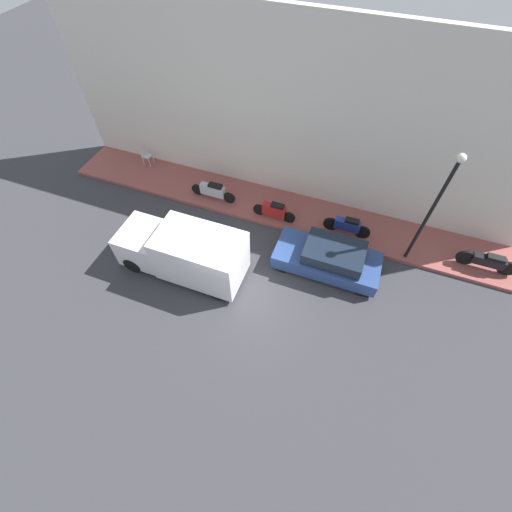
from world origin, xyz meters
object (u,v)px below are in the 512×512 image
(parked_car, at_px, (329,258))
(motorcycle_blue, at_px, (347,226))
(scooter_silver, at_px, (213,191))
(motorcycle_black, at_px, (488,261))
(delivery_van, at_px, (183,252))
(streetlamp, at_px, (436,202))
(motorcycle_red, at_px, (274,211))
(cafe_chair, at_px, (145,154))

(parked_car, relative_size, motorcycle_blue, 2.05)
(scooter_silver, relative_size, motorcycle_blue, 1.09)
(motorcycle_black, relative_size, motorcycle_blue, 1.12)
(delivery_van, distance_m, streetlamp, 8.84)
(parked_car, xyz_separation_m, motorcycle_blue, (1.89, -0.34, 0.01))
(delivery_van, distance_m, motorcycle_red, 4.32)
(motorcycle_red, height_order, cafe_chair, cafe_chair)
(motorcycle_red, bearing_deg, delivery_van, 147.12)
(delivery_van, xyz_separation_m, motorcycle_black, (3.88, -10.73, -0.44))
(parked_car, height_order, scooter_silver, parked_car)
(streetlamp, bearing_deg, motorcycle_red, 88.34)
(delivery_van, xyz_separation_m, motorcycle_blue, (3.83, -5.40, -0.44))
(streetlamp, relative_size, cafe_chair, 5.10)
(motorcycle_black, xyz_separation_m, motorcycle_blue, (-0.05, 5.32, 0.01))
(parked_car, relative_size, delivery_van, 0.83)
(scooter_silver, bearing_deg, delivery_van, -170.81)
(scooter_silver, bearing_deg, cafe_chair, 74.59)
(scooter_silver, height_order, motorcycle_red, scooter_silver)
(delivery_van, relative_size, scooter_silver, 2.26)
(motorcycle_blue, distance_m, streetlamp, 3.53)
(parked_car, height_order, delivery_van, delivery_van)
(parked_car, relative_size, scooter_silver, 1.88)
(motorcycle_red, bearing_deg, motorcycle_blue, -86.00)
(delivery_van, height_order, scooter_silver, delivery_van)
(scooter_silver, distance_m, streetlamp, 8.86)
(motorcycle_blue, bearing_deg, streetlamp, -98.61)
(scooter_silver, distance_m, cafe_chair, 4.30)
(parked_car, xyz_separation_m, motorcycle_red, (1.68, 2.73, -0.01))
(motorcycle_blue, height_order, streetlamp, streetlamp)
(delivery_van, bearing_deg, motorcycle_red, -32.88)
(motorcycle_black, distance_m, motorcycle_red, 8.40)
(delivery_van, xyz_separation_m, streetlamp, (3.45, -7.88, 2.04))
(scooter_silver, height_order, motorcycle_blue, motorcycle_blue)
(motorcycle_red, relative_size, cafe_chair, 1.98)
(cafe_chair, bearing_deg, motorcycle_blue, -96.42)
(delivery_van, height_order, motorcycle_black, delivery_van)
(motorcycle_red, relative_size, streetlamp, 0.39)
(motorcycle_black, bearing_deg, parked_car, 108.92)
(motorcycle_red, bearing_deg, cafe_chair, 79.17)
(streetlamp, height_order, cafe_chair, streetlamp)
(parked_car, xyz_separation_m, streetlamp, (1.51, -2.82, 2.49))
(parked_car, xyz_separation_m, cafe_chair, (3.03, 9.83, 0.09))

